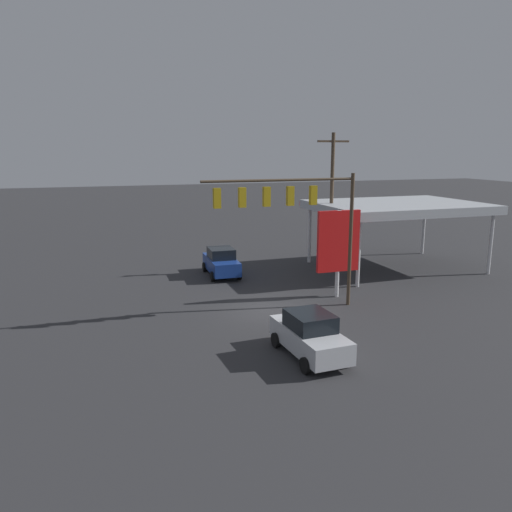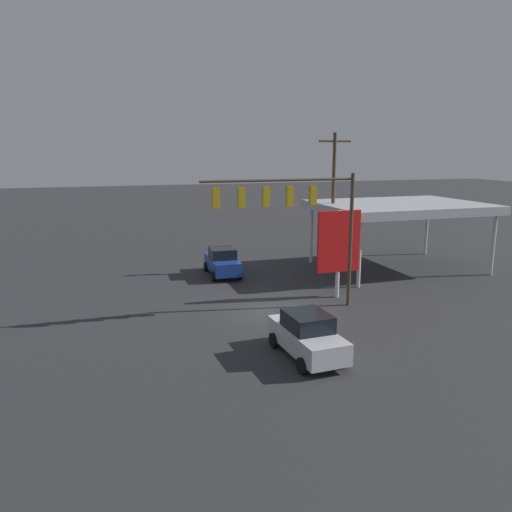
{
  "view_description": "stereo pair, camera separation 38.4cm",
  "coord_description": "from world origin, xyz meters",
  "px_view_note": "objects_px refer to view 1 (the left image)",
  "views": [
    {
      "loc": [
        8.85,
        24.51,
        8.6
      ],
      "look_at": [
        0.0,
        -2.0,
        2.61
      ],
      "focal_mm": 35.0,
      "sensor_mm": 36.0,
      "label": 1
    },
    {
      "loc": [
        8.49,
        24.63,
        8.6
      ],
      "look_at": [
        0.0,
        -2.0,
        2.61
      ],
      "focal_mm": 35.0,
      "sensor_mm": 36.0,
      "label": 2
    }
  ],
  "objects_px": {
    "utility_pole": "(332,199)",
    "sedan_far": "(310,335)",
    "sedan_waiting": "(221,262)",
    "traffic_signal_assembly": "(292,206)",
    "price_sign": "(338,243)"
  },
  "relations": [
    {
      "from": "utility_pole",
      "to": "sedan_far",
      "type": "relative_size",
      "value": 2.17
    },
    {
      "from": "sedan_far",
      "to": "sedan_waiting",
      "type": "distance_m",
      "value": 14.68
    },
    {
      "from": "price_sign",
      "to": "sedan_far",
      "type": "height_order",
      "value": "price_sign"
    },
    {
      "from": "price_sign",
      "to": "sedan_waiting",
      "type": "bearing_deg",
      "value": -54.13
    },
    {
      "from": "price_sign",
      "to": "traffic_signal_assembly",
      "type": "bearing_deg",
      "value": 23.51
    },
    {
      "from": "price_sign",
      "to": "sedan_waiting",
      "type": "height_order",
      "value": "price_sign"
    },
    {
      "from": "price_sign",
      "to": "sedan_far",
      "type": "distance_m",
      "value": 9.39
    },
    {
      "from": "utility_pole",
      "to": "price_sign",
      "type": "distance_m",
      "value": 7.26
    },
    {
      "from": "traffic_signal_assembly",
      "to": "utility_pole",
      "type": "height_order",
      "value": "utility_pole"
    },
    {
      "from": "sedan_waiting",
      "to": "utility_pole",
      "type": "bearing_deg",
      "value": 86.55
    },
    {
      "from": "sedan_waiting",
      "to": "traffic_signal_assembly",
      "type": "bearing_deg",
      "value": 12.1
    },
    {
      "from": "utility_pole",
      "to": "sedan_waiting",
      "type": "bearing_deg",
      "value": -5.37
    },
    {
      "from": "traffic_signal_assembly",
      "to": "sedan_far",
      "type": "bearing_deg",
      "value": 75.33
    },
    {
      "from": "utility_pole",
      "to": "sedan_far",
      "type": "distance_m",
      "value": 16.58
    },
    {
      "from": "traffic_signal_assembly",
      "to": "sedan_far",
      "type": "distance_m",
      "value": 7.73
    }
  ]
}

